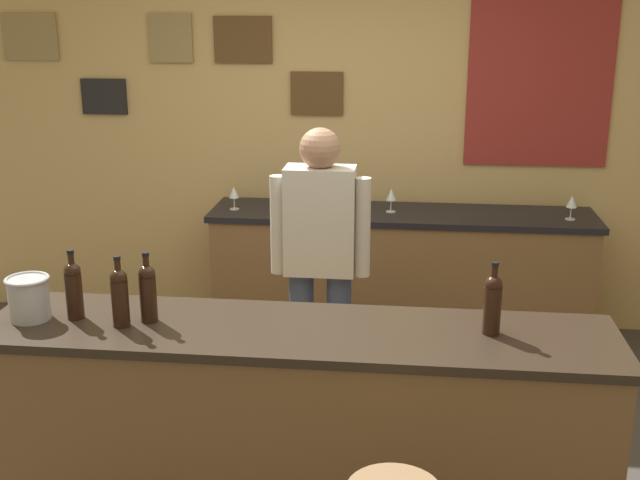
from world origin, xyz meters
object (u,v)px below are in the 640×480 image
coffee_mug (306,204)px  bartender (320,258)px  wine_glass_c (572,203)px  wine_glass_a (234,193)px  wine_glass_b (391,196)px  wine_bottle_a (74,288)px  ice_bucket (29,297)px  wine_bottle_b (120,295)px  wine_bottle_c (148,291)px  wine_bottle_d (493,302)px

coffee_mug → bartender: bearing=-78.9°
bartender → wine_glass_c: bearing=36.4°
wine_glass_a → wine_glass_b: size_ratio=1.00×
wine_bottle_a → ice_bucket: 0.19m
ice_bucket → wine_glass_a: 2.07m
wine_bottle_a → ice_bucket: size_ratio=1.63×
ice_bucket → wine_glass_b: ice_bucket is taller
wine_bottle_b → wine_glass_a: size_ratio=1.97×
bartender → coffee_mug: size_ratio=12.96×
wine_bottle_c → wine_glass_b: (0.96, 2.04, -0.05)m
wine_glass_a → wine_glass_b: same height
wine_bottle_d → wine_glass_b: bearing=103.1°
bartender → ice_bucket: bearing=-140.8°
bartender → coffee_mug: bearing=101.1°
wine_bottle_b → ice_bucket: 0.41m
wine_glass_b → bartender: bearing=-106.3°
wine_bottle_b → coffee_mug: 2.12m
wine_bottle_c → wine_glass_b: 2.25m
wine_bottle_a → coffee_mug: size_ratio=2.45×
wine_bottle_c → wine_glass_b: bearing=64.7°
bartender → wine_bottle_b: size_ratio=5.29×
wine_bottle_c → wine_glass_a: bearing=92.1°
wine_bottle_d → ice_bucket: size_ratio=1.63×
wine_bottle_a → ice_bucket: wine_bottle_a is taller
ice_bucket → wine_glass_a: ice_bucket is taller
wine_bottle_a → wine_bottle_d: 1.75m
bartender → wine_glass_a: bearing=122.6°
wine_bottle_c → wine_bottle_d: size_ratio=1.00×
wine_glass_c → coffee_mug: wine_glass_c is taller
bartender → wine_bottle_b: bartender is taller
wine_bottle_d → wine_glass_c: (0.67, 1.94, -0.05)m
coffee_mug → ice_bucket: bearing=-114.4°
wine_bottle_d → wine_glass_b: wine_bottle_d is taller
wine_bottle_d → wine_bottle_b: bearing=-176.5°
wine_glass_c → coffee_mug: size_ratio=1.24×
wine_bottle_a → wine_bottle_b: same height
ice_bucket → wine_glass_c: ice_bucket is taller
wine_bottle_d → wine_glass_c: bearing=71.0°
wine_bottle_d → ice_bucket: wine_bottle_d is taller
wine_glass_a → wine_glass_c: size_ratio=1.00×
ice_bucket → wine_bottle_b: bearing=-3.9°
wine_glass_b → wine_bottle_a: bearing=-122.2°
wine_bottle_c → coffee_mug: 2.04m
wine_bottle_a → wine_bottle_d: size_ratio=1.00×
wine_bottle_b → wine_glass_a: bearing=89.3°
bartender → ice_bucket: (-1.14, -0.93, 0.08)m
bartender → wine_glass_b: bartender is taller
bartender → wine_glass_b: 1.19m
wine_bottle_b → wine_bottle_c: (0.10, 0.06, 0.00)m
wine_bottle_d → coffee_mug: size_ratio=2.45×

